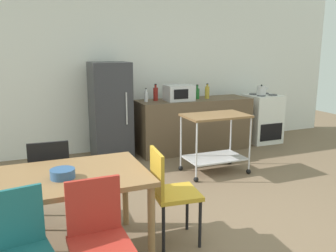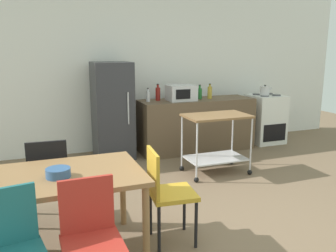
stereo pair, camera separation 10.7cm
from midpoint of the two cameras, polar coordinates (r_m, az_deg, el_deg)
ground_plane at (r=3.84m, az=8.67°, el=-15.20°), size 12.00×12.00×0.00m
back_wall at (r=6.36m, az=-6.04°, el=9.46°), size 8.40×0.12×2.90m
kitchen_counter at (r=6.26m, az=3.67°, el=0.21°), size 2.00×0.64×0.90m
dining_table at (r=3.10m, az=-18.53°, el=-8.99°), size 1.50×0.90×0.75m
chair_red at (r=2.59m, az=-12.30°, el=-16.74°), size 0.41×0.41×0.89m
chair_teal at (r=2.58m, az=-23.87°, el=-17.71°), size 0.46×0.46×0.89m
chair_black at (r=3.81m, az=-19.09°, el=-7.45°), size 0.42×0.42×0.89m
chair_mustard at (r=3.27m, az=-0.74°, el=-10.08°), size 0.44×0.44×0.89m
stove_oven at (r=7.02m, az=14.31°, el=1.20°), size 0.60×0.61×0.92m
refrigerator at (r=5.82m, az=-9.69°, el=2.38°), size 0.60×0.63×1.55m
kitchen_cart at (r=5.10m, az=6.94°, el=-1.25°), size 0.91×0.57×0.85m
bottle_vinegar at (r=5.87m, az=-4.07°, el=4.76°), size 0.06×0.06×0.22m
bottle_wine at (r=5.99m, az=-2.51°, el=5.17°), size 0.08×0.08×0.28m
microwave at (r=5.99m, az=1.26°, el=5.31°), size 0.46×0.35×0.26m
bottle_sesame_oil at (r=6.21m, az=4.17°, el=5.25°), size 0.08×0.08×0.25m
bottle_soy_sauce at (r=6.27m, az=5.77°, el=5.40°), size 0.08×0.08×0.26m
fruit_bowl at (r=3.00m, az=-17.46°, el=-7.27°), size 0.20×0.20×0.07m
kettle at (r=6.79m, az=14.24°, el=5.53°), size 0.24×0.17×0.19m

